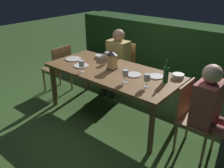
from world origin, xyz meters
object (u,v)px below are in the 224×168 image
Objects in this scene: plate_a at (134,75)px; plate_d at (156,76)px; person_in_rust at (212,109)px; plate_c at (73,59)px; wine_glass_d at (82,64)px; green_bottle_on_table at (166,74)px; person_in_mustard at (116,59)px; wine_glass_c at (107,55)px; chair_head_near at (59,67)px; dining_table at (112,73)px; bowl_olives at (100,56)px; bowl_bread at (178,76)px; wine_glass_a at (125,74)px; chair_head_far at (192,115)px; wine_glass_b at (147,78)px; chair_side_right_a at (123,64)px; lantern_centerpiece at (112,59)px.

plate_a is 1.02× the size of plate_d.
plate_c is (-2.21, -0.04, 0.11)m from person_in_rust.
green_bottle_on_table is at bearing 22.38° from wine_glass_d.
person_in_mustard is 5.66× the size of plate_d.
green_bottle_on_table is at bearing -21.46° from plate_d.
plate_d is at bearing -0.25° from wine_glass_c.
plate_a is 0.30m from plate_d.
chair_head_near is 1.87m from plate_d.
person_in_mustard is 1.32× the size of chair_head_near.
wine_glass_c reaches higher than dining_table.
person_in_mustard is 4.56× the size of plate_c.
dining_table is 12.34× the size of bowl_olives.
dining_table is 0.92m from bowl_bread.
person_in_mustard is 7.40× the size of bowl_bread.
wine_glass_a is at bearing -8.35° from plate_c.
chair_head_far is 4.22× the size of plate_a.
dining_table is at bearing 0.00° from chair_head_near.
bowl_olives is at bearing 174.13° from plate_d.
dining_table is 0.59m from bowl_olives.
plate_a is (-1.08, 0.04, 0.11)m from person_in_rust.
wine_glass_a is 1.00× the size of wine_glass_b.
plate_a is (-0.44, -0.07, -0.10)m from green_bottle_on_table.
wine_glass_d is 0.67m from bowl_olives.
chair_head_near is at bearing -133.13° from chair_side_right_a.
plate_a is at bearing -150.11° from bowl_bread.
chair_head_far is at bearing 15.70° from wine_glass_b.
person_in_mustard is 1.40m from wine_glass_b.
plate_a is (0.35, 0.04, 0.06)m from dining_table.
person_in_rust is at bearing -30.44° from bowl_bread.
chair_head_near is at bearing 174.72° from plate_c.
chair_head_far is 4.28× the size of plate_d.
plate_d is (-0.82, 0.19, 0.11)m from person_in_rust.
wine_glass_d is 1.32m from bowl_bread.
person_in_mustard is 4.34× the size of lantern_centerpiece.
bowl_olives is at bearing 171.12° from person_in_rust.
bowl_olives is at bearing 158.70° from wine_glass_b.
chair_head_near is 2.06m from green_bottle_on_table.
green_bottle_on_table reaches higher than chair_head_near.
bowl_olives is (-0.50, 0.30, 0.08)m from dining_table.
chair_head_far is 0.94m from wine_glass_a.
green_bottle_on_table reaches higher than dining_table.
wine_glass_c is at bearing -24.44° from bowl_olives.
plate_d is at bearing 13.62° from lantern_centerpiece.
chair_side_right_a is 5.60× the size of bowl_bread.
dining_table is 0.79m from person_in_mustard.
wine_glass_c reaches higher than plate_c.
bowl_olives is at bearing 150.06° from wine_glass_a.
chair_head_near reaches higher than plate_d.
wine_glass_a is 1.19m from plate_c.
chair_side_right_a is 4.28× the size of plate_d.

